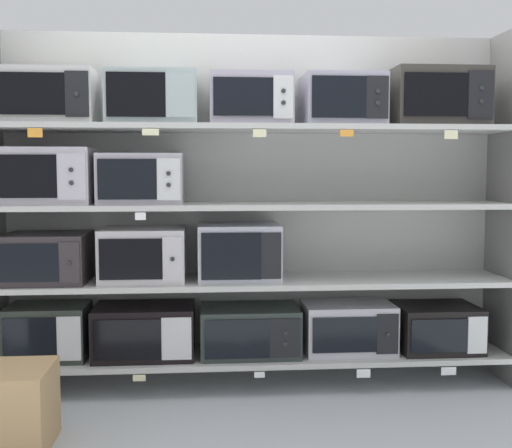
{
  "coord_description": "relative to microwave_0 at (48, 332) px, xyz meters",
  "views": [
    {
      "loc": [
        -0.3,
        -3.67,
        1.26
      ],
      "look_at": [
        0.0,
        0.0,
        0.95
      ],
      "focal_mm": 44.92,
      "sensor_mm": 36.0,
      "label": 1
    }
  ],
  "objects": [
    {
      "name": "price_tag_3",
      "position": [
        1.77,
        -0.24,
        -0.21
      ],
      "size": [
        0.08,
        0.0,
        0.05
      ],
      "primitive_type": "cube",
      "color": "white"
    },
    {
      "name": "microwave_9",
      "position": [
        0.54,
        -0.0,
        0.87
      ],
      "size": [
        0.47,
        0.41,
        0.28
      ],
      "color": "#A59DA9",
      "rests_on": "shelf_2"
    },
    {
      "name": "microwave_1",
      "position": [
        0.54,
        0.0,
        -0.01
      ],
      "size": [
        0.57,
        0.39,
        0.3
      ],
      "color": "black",
      "rests_on": "shelf_0"
    },
    {
      "name": "price_tag_4",
      "position": [
        2.26,
        -0.24,
        -0.21
      ],
      "size": [
        0.09,
        0.0,
        0.05
      ],
      "primitive_type": "cube",
      "color": "white"
    },
    {
      "name": "price_tag_10",
      "position": [
        2.24,
        -0.24,
        1.11
      ],
      "size": [
        0.08,
        0.0,
        0.05
      ],
      "primitive_type": "cube",
      "color": "beige"
    },
    {
      "name": "microwave_12",
      "position": [
        1.16,
        0.0,
        1.32
      ],
      "size": [
        0.46,
        0.35,
        0.29
      ],
      "color": "#A19AAC",
      "rests_on": "shelf_3"
    },
    {
      "name": "price_tag_1",
      "position": [
        0.53,
        -0.24,
        -0.21
      ],
      "size": [
        0.07,
        0.0,
        0.03
      ],
      "primitive_type": "cube",
      "color": "beige"
    },
    {
      "name": "price_tag_9",
      "position": [
        1.66,
        -0.24,
        1.12
      ],
      "size": [
        0.07,
        0.0,
        0.04
      ],
      "primitive_type": "cube",
      "color": "orange"
    },
    {
      "name": "price_tag_6",
      "position": [
        0.02,
        -0.24,
        1.11
      ],
      "size": [
        0.08,
        0.0,
        0.05
      ],
      "primitive_type": "cube",
      "color": "orange"
    },
    {
      "name": "shelf_0",
      "position": [
        1.19,
        0.0,
        -0.17
      ],
      "size": [
        2.95,
        0.48,
        0.03
      ],
      "primitive_type": "cube",
      "color": "beige",
      "rests_on": "ground"
    },
    {
      "name": "price_tag_0",
      "position": [
        -0.04,
        -0.24,
        -0.21
      ],
      "size": [
        0.09,
        0.0,
        0.04
      ],
      "primitive_type": "cube",
      "color": "beige"
    },
    {
      "name": "microwave_3",
      "position": [
        1.74,
        0.0,
        -0.01
      ],
      "size": [
        0.53,
        0.36,
        0.29
      ],
      "color": "silver",
      "rests_on": "shelf_0"
    },
    {
      "name": "microwave_4",
      "position": [
        2.28,
        0.0,
        -0.02
      ],
      "size": [
        0.47,
        0.4,
        0.27
      ],
      "color": "black",
      "rests_on": "shelf_0"
    },
    {
      "name": "upright_right",
      "position": [
        2.69,
        0.0,
        0.7
      ],
      "size": [
        0.05,
        0.48,
        2.07
      ],
      "primitive_type": "cube",
      "color": "slate",
      "rests_on": "ground"
    },
    {
      "name": "price_tag_7",
      "position": [
        0.61,
        -0.24,
        1.12
      ],
      "size": [
        0.09,
        0.0,
        0.03
      ],
      "primitive_type": "cube",
      "color": "beige"
    },
    {
      "name": "microwave_0",
      "position": [
        0.0,
        0.0,
        0.0
      ],
      "size": [
        0.44,
        0.33,
        0.31
      ],
      "color": "#2D332D",
      "rests_on": "shelf_0"
    },
    {
      "name": "microwave_6",
      "position": [
        0.55,
        0.0,
        0.44
      ],
      "size": [
        0.48,
        0.42,
        0.3
      ],
      "color": "#BEB9BC",
      "rests_on": "shelf_1"
    },
    {
      "name": "microwave_13",
      "position": [
        1.68,
        -0.0,
        1.32
      ],
      "size": [
        0.45,
        0.43,
        0.29
      ],
      "color": "#9A99AA",
      "rests_on": "shelf_3"
    },
    {
      "name": "microwave_14",
      "position": [
        2.25,
        0.0,
        1.34
      ],
      "size": [
        0.54,
        0.36,
        0.33
      ],
      "color": "#34312C",
      "rests_on": "shelf_3"
    },
    {
      "name": "microwave_5",
      "position": [
        0.01,
        0.0,
        0.43
      ],
      "size": [
        0.46,
        0.43,
        0.28
      ],
      "color": "#302A2C",
      "rests_on": "shelf_1"
    },
    {
      "name": "back_panel",
      "position": [
        1.19,
        0.26,
        0.7
      ],
      "size": [
        3.15,
        0.04,
        2.07
      ],
      "primitive_type": "cube",
      "color": "#B2B2AD",
      "rests_on": "ground"
    },
    {
      "name": "microwave_11",
      "position": [
        0.61,
        -0.0,
        1.32
      ],
      "size": [
        0.5,
        0.43,
        0.29
      ],
      "color": "#98A8A7",
      "rests_on": "shelf_3"
    },
    {
      "name": "microwave_8",
      "position": [
        0.03,
        0.0,
        0.89
      ],
      "size": [
        0.5,
        0.4,
        0.31
      ],
      "color": "#B9B1BC",
      "rests_on": "shelf_2"
    },
    {
      "name": "price_tag_5",
      "position": [
        0.55,
        -0.24,
        0.68
      ],
      "size": [
        0.06,
        0.0,
        0.04
      ],
      "primitive_type": "cube",
      "color": "white"
    },
    {
      "name": "microwave_10",
      "position": [
        0.04,
        0.0,
        1.32
      ],
      "size": [
        0.52,
        0.34,
        0.3
      ],
      "color": "beige",
      "rests_on": "shelf_3"
    },
    {
      "name": "shelf_3",
      "position": [
        1.19,
        0.0,
        1.16
      ],
      "size": [
        2.95,
        0.48,
        0.03
      ],
      "primitive_type": "cube",
      "color": "beige"
    },
    {
      "name": "microwave_7",
      "position": [
        1.09,
        -0.0,
        0.45
      ],
      "size": [
        0.47,
        0.39,
        0.32
      ],
      "color": "#B3B2C0",
      "rests_on": "shelf_1"
    },
    {
      "name": "shelf_2",
      "position": [
        1.19,
        0.0,
        0.72
      ],
      "size": [
        2.95,
        0.48,
        0.03
      ],
      "primitive_type": "cube",
      "color": "beige"
    },
    {
      "name": "shelf_1",
      "position": [
        1.19,
        0.0,
        0.27
      ],
      "size": [
        2.95,
        0.48,
        0.03
      ],
      "primitive_type": "cube",
      "color": "beige"
    },
    {
      "name": "price_tag_2",
      "position": [
        1.19,
        -0.24,
        -0.2
      ],
      "size": [
        0.06,
        0.0,
        0.03
      ],
      "primitive_type": "cube",
      "color": "white"
    },
    {
      "name": "price_tag_8",
      "position": [
        1.19,
        -0.24,
        1.12
      ],
      "size": [
        0.07,
        0.0,
        0.04
      ],
      "primitive_type": "cube",
      "color": "beige"
    },
    {
      "name": "shipping_carton",
      "position": [
        0.01,
        -0.77,
        -0.15
      ],
      "size": [
        0.38,
        0.38,
        0.37
      ],
      "primitive_type": "cube",
      "color": "tan",
      "rests_on": "ground"
    },
    {
      "name": "microwave_2",
      "position": [
        1.15,
        -0.0,
        -0.02
      ],
      "size": [
        0.57,
        0.4,
        0.28
      ],
      "color": "#29342F",
      "rests_on": "shelf_0"
    }
  ]
}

